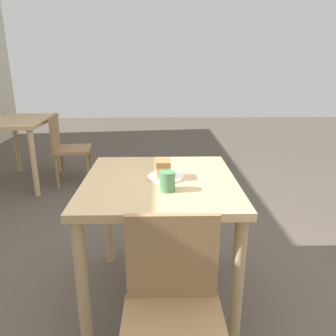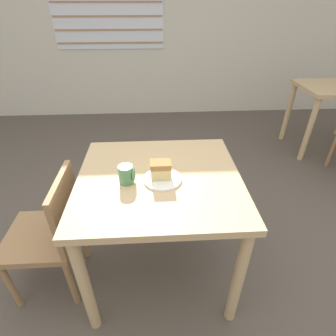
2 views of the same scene
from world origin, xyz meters
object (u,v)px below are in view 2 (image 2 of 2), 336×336
at_px(chair_near_window, 51,231).
at_px(plate, 163,179).
at_px(coffee_mug, 127,174).
at_px(cake_slice, 161,170).
at_px(dining_table_near, 160,194).

bearing_deg(chair_near_window, plate, 91.69).
bearing_deg(coffee_mug, chair_near_window, -178.57).
relative_size(chair_near_window, cake_slice, 7.53).
distance_m(dining_table_near, cake_slice, 0.18).
bearing_deg(coffee_mug, dining_table_near, 13.12).
distance_m(cake_slice, coffee_mug, 0.18).
bearing_deg(dining_table_near, plate, -60.99).
bearing_deg(cake_slice, dining_table_near, 113.06).
relative_size(chair_near_window, plate, 3.99).
distance_m(dining_table_near, chair_near_window, 0.67).
height_order(chair_near_window, coffee_mug, coffee_mug).
bearing_deg(plate, chair_near_window, -178.31).
distance_m(plate, coffee_mug, 0.19).
relative_size(dining_table_near, coffee_mug, 8.97).
relative_size(dining_table_near, chair_near_window, 1.09).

